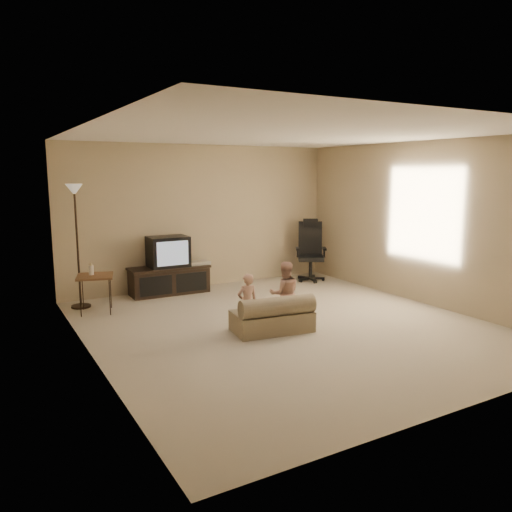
{
  "coord_description": "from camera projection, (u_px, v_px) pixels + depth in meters",
  "views": [
    {
      "loc": [
        -3.53,
        -5.37,
        2.02
      ],
      "look_at": [
        -0.13,
        0.6,
        0.87
      ],
      "focal_mm": 35.0,
      "sensor_mm": 36.0,
      "label": 1
    }
  ],
  "objects": [
    {
      "name": "side_table",
      "position": [
        95.0,
        276.0,
        7.21
      ],
      "size": [
        0.61,
        0.61,
        0.75
      ],
      "rotation": [
        0.0,
        0.0,
        -0.27
      ],
      "color": "brown",
      "rests_on": "floor"
    },
    {
      "name": "floor",
      "position": [
        286.0,
        326.0,
        6.66
      ],
      "size": [
        5.5,
        5.5,
        0.0
      ],
      "primitive_type": "plane",
      "color": "#B0A78C",
      "rests_on": "ground"
    },
    {
      "name": "office_chair",
      "position": [
        310.0,
        258.0,
        9.42
      ],
      "size": [
        0.73,
        0.74,
        1.16
      ],
      "rotation": [
        0.0,
        0.0,
        -0.55
      ],
      "color": "black",
      "rests_on": "floor"
    },
    {
      "name": "toddler_right",
      "position": [
        285.0,
        294.0,
        6.62
      ],
      "size": [
        0.47,
        0.36,
        0.87
      ],
      "primitive_type": "imported",
      "rotation": [
        0.0,
        0.0,
        2.8
      ],
      "color": "tan",
      "rests_on": "floor"
    },
    {
      "name": "room_shell",
      "position": [
        288.0,
        212.0,
        6.41
      ],
      "size": [
        5.5,
        5.5,
        5.5
      ],
      "color": "white",
      "rests_on": "floor"
    },
    {
      "name": "floor_lamp",
      "position": [
        76.0,
        218.0,
        7.35
      ],
      "size": [
        0.29,
        0.29,
        1.86
      ],
      "color": "black",
      "rests_on": "floor"
    },
    {
      "name": "tv_stand",
      "position": [
        169.0,
        270.0,
        8.37
      ],
      "size": [
        1.37,
        0.52,
        0.97
      ],
      "rotation": [
        0.0,
        0.0,
        -0.02
      ],
      "color": "black",
      "rests_on": "floor"
    },
    {
      "name": "child_sofa",
      "position": [
        273.0,
        317.0,
        6.37
      ],
      "size": [
        1.06,
        0.69,
        0.49
      ],
      "rotation": [
        0.0,
        0.0,
        -0.14
      ],
      "color": "gray",
      "rests_on": "floor"
    },
    {
      "name": "toddler_left",
      "position": [
        247.0,
        303.0,
        6.35
      ],
      "size": [
        0.28,
        0.21,
        0.76
      ],
      "primitive_type": "imported",
      "rotation": [
        0.0,
        0.0,
        3.12
      ],
      "color": "tan",
      "rests_on": "floor"
    }
  ]
}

